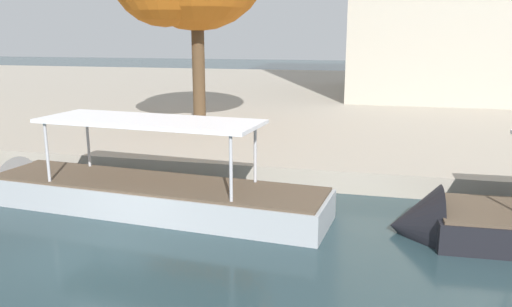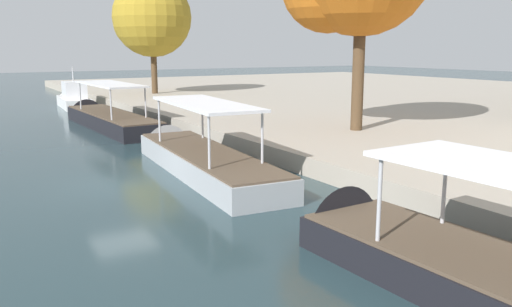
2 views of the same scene
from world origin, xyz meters
name	(u,v)px [view 1 (image 1 of 2)]	position (x,y,z in m)	size (l,w,h in m)	color
ground_plane	(87,253)	(0.00, 0.00, 0.00)	(220.00, 220.00, 0.00)	#23383D
dock_promenade	(298,95)	(0.00, 34.57, 0.42)	(120.00, 55.00, 0.84)	#A39989
tour_boat_2	(130,198)	(-0.64, 3.71, 0.33)	(13.14, 3.67, 4.11)	#9EA3A8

